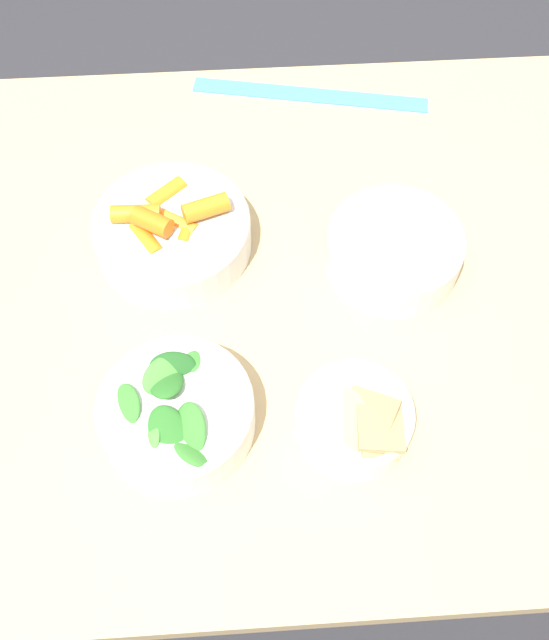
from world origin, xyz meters
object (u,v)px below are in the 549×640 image
(bowl_greens, at_px, (177,412))
(bowl_beans_hotdog, at_px, (394,250))
(bowl_cookies, at_px, (355,418))
(bowl_carrots, at_px, (172,231))
(ruler, at_px, (310,95))

(bowl_greens, relative_size, bowl_beans_hotdog, 1.00)
(bowl_cookies, bearing_deg, bowl_beans_hotdog, 70.94)
(bowl_greens, xyz_separation_m, bowl_beans_hotdog, (0.25, 0.19, -0.00))
(bowl_carrots, relative_size, bowl_greens, 1.18)
(bowl_carrots, distance_m, bowl_greens, 0.24)
(bowl_greens, bearing_deg, bowl_beans_hotdog, 37.40)
(bowl_carrots, distance_m, bowl_beans_hotdog, 0.27)
(bowl_greens, bearing_deg, ruler, 69.74)
(bowl_beans_hotdog, distance_m, ruler, 0.31)
(bowl_beans_hotdog, height_order, bowl_cookies, bowl_beans_hotdog)
(bowl_beans_hotdog, bearing_deg, bowl_carrots, 170.76)
(bowl_carrots, xyz_separation_m, bowl_beans_hotdog, (0.26, -0.04, -0.00))
(bowl_carrots, bearing_deg, ruler, 53.53)
(bowl_greens, distance_m, bowl_cookies, 0.18)
(bowl_greens, height_order, bowl_beans_hotdog, bowl_greens)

